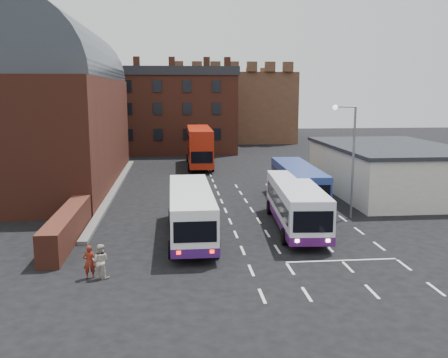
{
  "coord_description": "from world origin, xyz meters",
  "views": [
    {
      "loc": [
        -3.68,
        -27.59,
        8.89
      ],
      "look_at": [
        0.0,
        10.0,
        2.2
      ],
      "focal_mm": 40.0,
      "sensor_mm": 36.0,
      "label": 1
    }
  ],
  "objects": [
    {
      "name": "bus_white_outbound",
      "position": [
        -2.81,
        2.12,
        1.76
      ],
      "size": [
        2.83,
        10.97,
        2.99
      ],
      "rotation": [
        0.0,
        0.0,
        0.01
      ],
      "color": "white",
      "rests_on": "ground"
    },
    {
      "name": "bus_blue",
      "position": [
        6.0,
        10.81,
        1.78
      ],
      "size": [
        3.05,
        11.1,
        3.01
      ],
      "rotation": [
        0.0,
        0.0,
        3.11
      ],
      "color": "navy",
      "rests_on": "ground"
    },
    {
      "name": "ground",
      "position": [
        0.0,
        0.0,
        0.0
      ],
      "size": [
        180.0,
        180.0,
        0.0
      ],
      "primitive_type": "plane",
      "color": "black"
    },
    {
      "name": "forecourt_wall",
      "position": [
        -10.2,
        2.0,
        0.9
      ],
      "size": [
        1.2,
        10.0,
        1.8
      ],
      "primitive_type": "cube",
      "color": "#602B1E",
      "rests_on": "ground"
    },
    {
      "name": "bus_white_inbound",
      "position": [
        4.05,
        3.45,
        1.76
      ],
      "size": [
        3.33,
        11.1,
        2.99
      ],
      "rotation": [
        0.0,
        0.0,
        3.07
      ],
      "color": "white",
      "rests_on": "ground"
    },
    {
      "name": "pedestrian_red",
      "position": [
        -7.89,
        -4.26,
        0.82
      ],
      "size": [
        0.67,
        0.52,
        1.63
      ],
      "primitive_type": "imported",
      "rotation": [
        0.0,
        0.0,
        3.38
      ],
      "color": "maroon",
      "rests_on": "ground"
    },
    {
      "name": "street_lamp",
      "position": [
        8.33,
        5.73,
        4.79
      ],
      "size": [
        1.58,
        0.57,
        7.94
      ],
      "rotation": [
        0.0,
        0.0,
        -0.23
      ],
      "color": "slate",
      "rests_on": "ground"
    },
    {
      "name": "brick_terrace",
      "position": [
        -6.0,
        46.0,
        5.5
      ],
      "size": [
        22.0,
        10.0,
        11.0
      ],
      "primitive_type": "cube",
      "color": "brown",
      "rests_on": "ground"
    },
    {
      "name": "bus_red_double",
      "position": [
        -0.87,
        30.9,
        2.46
      ],
      "size": [
        2.95,
        11.56,
        4.62
      ],
      "rotation": [
        0.0,
        0.0,
        3.14
      ],
      "color": "#B1200B",
      "rests_on": "ground"
    },
    {
      "name": "pedestrian_beige",
      "position": [
        -7.36,
        -4.3,
        0.85
      ],
      "size": [
        0.94,
        0.8,
        1.7
      ],
      "primitive_type": "imported",
      "rotation": [
        0.0,
        0.0,
        2.94
      ],
      "color": "beige",
      "rests_on": "ground"
    },
    {
      "name": "cream_building",
      "position": [
        15.0,
        14.0,
        2.16
      ],
      "size": [
        10.4,
        16.4,
        4.25
      ],
      "color": "beige",
      "rests_on": "ground"
    },
    {
      "name": "railway_station",
      "position": [
        -15.5,
        21.0,
        7.64
      ],
      "size": [
        12.0,
        28.0,
        16.0
      ],
      "color": "#602B1E",
      "rests_on": "ground"
    },
    {
      "name": "castle_keep",
      "position": [
        6.0,
        66.0,
        6.0
      ],
      "size": [
        22.0,
        22.0,
        12.0
      ],
      "primitive_type": "cube",
      "color": "brown",
      "rests_on": "ground"
    }
  ]
}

